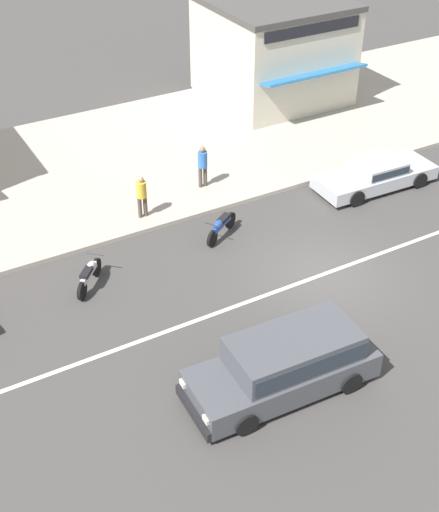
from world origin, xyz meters
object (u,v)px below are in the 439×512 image
at_px(minivan_dark_grey_0, 287,362).
at_px(pedestrian_by_shop, 203,163).
at_px(motorcycle_0, 221,226).
at_px(sedan_silver_1, 376,173).
at_px(shopfront_mid_block, 273,49).
at_px(motorcycle_1, 89,275).
at_px(pedestrian_mid_kerb, 142,194).

bearing_deg(minivan_dark_grey_0, pedestrian_by_shop, 73.25).
bearing_deg(pedestrian_by_shop, minivan_dark_grey_0, -106.75).
relative_size(motorcycle_0, pedestrian_by_shop, 1.00).
distance_m(sedan_silver_1, motorcycle_0, 6.59).
relative_size(motorcycle_0, shopfront_mid_block, 0.25).
xyz_separation_m(sedan_silver_1, motorcycle_1, (-11.32, -0.50, -0.12)).
height_order(pedestrian_mid_kerb, pedestrian_by_shop, pedestrian_by_shop).
bearing_deg(pedestrian_mid_kerb, sedan_silver_1, -13.92).
relative_size(minivan_dark_grey_0, sedan_silver_1, 1.05).
bearing_deg(pedestrian_mid_kerb, motorcycle_0, -50.66).
relative_size(minivan_dark_grey_0, motorcycle_0, 3.11).
relative_size(sedan_silver_1, motorcycle_0, 2.97).
bearing_deg(shopfront_mid_block, sedan_silver_1, -97.38).
height_order(motorcycle_0, pedestrian_mid_kerb, pedestrian_mid_kerb).
bearing_deg(minivan_dark_grey_0, pedestrian_mid_kerb, 88.92).
bearing_deg(motorcycle_1, pedestrian_by_shop, 30.88).
xyz_separation_m(minivan_dark_grey_0, shopfront_mid_block, (9.69, 15.58, 1.49)).
xyz_separation_m(minivan_dark_grey_0, sedan_silver_1, (8.56, 6.84, -0.31)).
bearing_deg(minivan_dark_grey_0, shopfront_mid_block, 58.12).
bearing_deg(motorcycle_1, sedan_silver_1, 2.55).
xyz_separation_m(sedan_silver_1, pedestrian_by_shop, (-5.63, 2.90, 0.54)).
bearing_deg(shopfront_mid_block, pedestrian_mid_kerb, -145.03).
relative_size(motorcycle_1, pedestrian_by_shop, 0.87).
height_order(sedan_silver_1, shopfront_mid_block, shopfront_mid_block).
bearing_deg(pedestrian_by_shop, pedestrian_mid_kerb, -163.52).
distance_m(motorcycle_0, shopfront_mid_block, 11.91).
xyz_separation_m(pedestrian_mid_kerb, pedestrian_by_shop, (2.76, 0.82, 0.04)).
bearing_deg(motorcycle_1, shopfront_mid_block, 36.60).
height_order(pedestrian_mid_kerb, shopfront_mid_block, shopfront_mid_block).
distance_m(motorcycle_1, pedestrian_by_shop, 6.66).
xyz_separation_m(minivan_dark_grey_0, pedestrian_by_shop, (2.93, 9.74, 0.23)).
distance_m(minivan_dark_grey_0, sedan_silver_1, 10.96).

